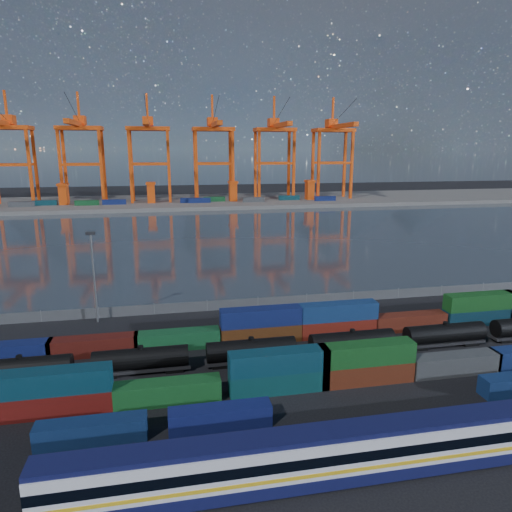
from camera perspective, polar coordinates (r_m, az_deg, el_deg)
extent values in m
plane|color=black|center=(65.62, 5.20, -14.52)|extent=(700.00, 700.00, 0.00)
plane|color=#2B353F|center=(164.37, -5.03, 2.47)|extent=(700.00, 700.00, 0.00)
cube|color=#514F4C|center=(267.81, -7.46, 6.77)|extent=(700.00, 70.00, 2.00)
cone|color=#1E2630|center=(1681.51, -18.40, 20.41)|extent=(1100.00, 1100.00, 520.00)
cone|color=#1E2630|center=(1681.66, -3.81, 19.98)|extent=(1040.00, 1040.00, 460.00)
cone|color=#1E2630|center=(1773.98, 9.83, 18.17)|extent=(960.00, 960.00, 380.00)
cone|color=#1E2630|center=(1920.96, 19.99, 16.00)|extent=(840.00, 840.00, 300.00)
cube|color=silver|center=(44.39, -8.53, -25.15)|extent=(26.03, 3.12, 3.96)
cube|color=#10123B|center=(45.71, -8.43, -27.20)|extent=(26.03, 3.19, 1.25)
cube|color=#10123B|center=(43.05, -8.64, -22.81)|extent=(26.03, 2.81, 0.52)
cube|color=gold|center=(44.91, -8.49, -25.99)|extent=(26.05, 3.22, 0.37)
cube|color=black|center=(44.14, -8.55, -24.73)|extent=(26.05, 3.22, 1.04)
cube|color=black|center=(47.12, 4.06, -26.54)|extent=(3.12, 2.08, 0.73)
cube|color=silver|center=(51.82, 23.68, -20.01)|extent=(26.03, 3.12, 3.96)
cube|color=#10123B|center=(52.96, 23.46, -21.91)|extent=(26.03, 3.19, 1.25)
cube|color=#10123B|center=(50.67, 23.93, -17.87)|extent=(26.03, 2.81, 0.52)
cube|color=gold|center=(52.27, 23.59, -20.78)|extent=(26.05, 3.22, 0.37)
cube|color=black|center=(51.60, 23.73, -19.62)|extent=(26.05, 3.22, 1.04)
cube|color=black|center=(49.34, 13.72, -24.83)|extent=(3.12, 2.08, 0.73)
cube|color=#0F244F|center=(54.82, -19.84, -19.88)|extent=(11.51, 2.34, 2.49)
cube|color=navy|center=(54.30, -4.48, -19.40)|extent=(11.51, 2.34, 2.49)
cube|color=#5D110E|center=(61.03, -23.67, -16.45)|extent=(12.92, 2.63, 2.80)
cube|color=#0D3344|center=(59.75, -23.93, -14.10)|extent=(12.92, 2.63, 2.80)
cube|color=#175723|center=(59.46, -10.92, -16.33)|extent=(12.92, 2.63, 2.80)
cube|color=#0C3E40|center=(60.89, 2.87, -15.33)|extent=(12.92, 2.63, 2.80)
cube|color=#0D3648|center=(59.60, 2.91, -12.97)|extent=(12.92, 2.63, 2.80)
cube|color=#5C2312|center=(64.51, 13.52, -13.98)|extent=(12.92, 2.63, 2.80)
cube|color=#16541E|center=(63.30, 13.66, -11.72)|extent=(12.92, 2.63, 2.80)
cube|color=#414446|center=(70.69, 23.54, -12.25)|extent=(12.92, 2.63, 2.80)
cube|color=#101A52|center=(77.49, -28.87, -10.55)|extent=(13.10, 2.66, 2.84)
cube|color=#4C140F|center=(74.54, -19.60, -10.55)|extent=(13.10, 2.66, 2.84)
cube|color=#16522A|center=(73.60, -9.77, -10.25)|extent=(13.10, 2.66, 2.84)
cube|color=#4E280F|center=(74.92, 0.61, -9.61)|extent=(13.10, 2.66, 2.84)
cube|color=navy|center=(73.87, 0.61, -7.59)|extent=(13.10, 2.66, 2.84)
cube|color=maroon|center=(78.47, 10.20, -8.75)|extent=(13.10, 2.66, 2.84)
cube|color=navy|center=(77.46, 10.28, -6.80)|extent=(13.10, 2.66, 2.84)
cube|color=#5E2012|center=(83.83, 18.55, -7.79)|extent=(13.10, 2.66, 2.84)
cube|color=#0B2B3C|center=(91.13, 26.07, -6.79)|extent=(13.10, 2.66, 2.84)
cube|color=#15511B|center=(90.27, 26.25, -5.09)|extent=(13.10, 2.66, 2.84)
cylinder|color=black|center=(69.31, -27.37, -12.37)|extent=(12.93, 2.88, 2.88)
cylinder|color=black|center=(68.68, -27.51, -11.16)|extent=(0.80, 0.80, 0.50)
cube|color=black|center=(69.97, -27.23, -13.55)|extent=(13.42, 1.99, 0.40)
cube|color=black|center=(69.00, -23.52, -13.91)|extent=(2.49, 1.79, 0.60)
cylinder|color=black|center=(66.52, -14.17, -12.29)|extent=(12.93, 2.88, 2.88)
cylinder|color=black|center=(65.87, -14.25, -11.04)|extent=(0.80, 0.80, 0.50)
cube|color=black|center=(67.21, -14.09, -13.52)|extent=(13.42, 1.99, 0.40)
cube|color=black|center=(67.83, -17.96, -13.90)|extent=(2.49, 1.79, 0.60)
cube|color=black|center=(67.24, -10.16, -13.68)|extent=(2.49, 1.79, 0.60)
cylinder|color=black|center=(67.28, -0.61, -11.56)|extent=(12.93, 2.88, 2.88)
cylinder|color=black|center=(66.63, -0.61, -10.32)|extent=(0.80, 0.80, 0.50)
cube|color=black|center=(67.97, -0.61, -12.78)|extent=(13.42, 1.99, 0.40)
cube|color=black|center=(67.56, -4.44, -13.37)|extent=(2.49, 1.79, 0.60)
cube|color=black|center=(69.01, 3.14, -12.75)|extent=(2.49, 1.79, 0.60)
cylinder|color=black|center=(71.48, 11.91, -10.32)|extent=(12.93, 2.88, 2.88)
cylinder|color=black|center=(70.87, 11.97, -9.14)|extent=(0.80, 0.80, 0.50)
cube|color=black|center=(72.12, 11.85, -11.48)|extent=(13.42, 1.99, 0.40)
cube|color=black|center=(70.77, 8.41, -12.19)|extent=(2.49, 1.79, 0.60)
cube|color=black|center=(74.05, 15.09, -11.33)|extent=(2.49, 1.79, 0.60)
cylinder|color=black|center=(78.56, 22.51, -8.88)|extent=(12.93, 2.88, 2.88)
cylinder|color=black|center=(78.01, 22.62, -7.79)|extent=(0.80, 0.80, 0.50)
cube|color=black|center=(79.15, 22.41, -9.95)|extent=(13.42, 1.99, 0.40)
cube|color=black|center=(77.02, 19.55, -10.67)|extent=(2.49, 1.79, 0.60)
cube|color=black|center=(81.76, 25.05, -9.77)|extent=(2.49, 1.79, 0.60)
cube|color=black|center=(85.65, 28.65, -9.12)|extent=(2.49, 1.79, 0.60)
cube|color=#595B5E|center=(90.26, 0.24, -5.86)|extent=(160.00, 0.06, 2.00)
cylinder|color=slate|center=(91.66, -25.29, -6.81)|extent=(0.12, 0.12, 2.20)
cylinder|color=slate|center=(89.64, -19.05, -6.68)|extent=(0.12, 0.12, 2.20)
cylinder|color=slate|center=(88.72, -12.61, -6.46)|extent=(0.12, 0.12, 2.20)
cylinder|color=slate|center=(88.91, -6.12, -6.17)|extent=(0.12, 0.12, 2.20)
cylinder|color=slate|center=(90.22, 0.24, -5.80)|extent=(0.12, 0.12, 2.20)
cylinder|color=slate|center=(92.60, 6.35, -5.38)|extent=(0.12, 0.12, 2.20)
cylinder|color=slate|center=(95.97, 12.08, -4.92)|extent=(0.12, 0.12, 2.20)
cylinder|color=slate|center=(100.23, 17.37, -4.46)|extent=(0.12, 0.12, 2.20)
cylinder|color=slate|center=(105.26, 22.18, -4.01)|extent=(0.12, 0.12, 2.20)
cylinder|color=slate|center=(110.97, 26.52, -3.58)|extent=(0.12, 0.12, 2.20)
cylinder|color=slate|center=(85.72, -19.57, -2.78)|extent=(0.36, 0.36, 16.00)
cube|color=black|center=(83.93, -20.00, 2.68)|extent=(1.60, 0.40, 0.60)
cube|color=#F14C11|center=(264.29, -26.41, 9.72)|extent=(1.47, 1.47, 41.26)
cube|color=#F14C11|center=(274.92, -25.82, 9.86)|extent=(1.47, 1.47, 41.26)
cube|color=#F14C11|center=(267.00, -28.57, 9.96)|extent=(20.17, 1.28, 1.28)
cube|color=#F14C11|center=(277.53, -27.90, 10.09)|extent=(20.17, 1.28, 1.28)
cube|color=#F14C11|center=(272.36, -28.66, 13.91)|extent=(22.92, 12.84, 2.02)
cube|color=#F14C11|center=(276.07, -28.53, 14.76)|extent=(5.50, 7.33, 4.58)
cube|color=#F14C11|center=(274.77, -28.81, 16.19)|extent=(1.10, 1.10, 14.67)
cube|color=#F14C11|center=(260.86, -23.22, 9.99)|extent=(1.47, 1.47, 41.26)
cube|color=#F14C11|center=(271.63, -22.75, 10.12)|extent=(1.47, 1.47, 41.26)
cube|color=#F14C11|center=(257.49, -18.77, 10.32)|extent=(1.47, 1.47, 41.26)
cube|color=#F14C11|center=(268.40, -18.47, 10.43)|extent=(1.47, 1.47, 41.26)
cube|color=#F14C11|center=(258.91, -21.05, 10.62)|extent=(20.17, 1.28, 1.28)
cube|color=#F14C11|center=(269.76, -20.66, 10.72)|extent=(20.17, 1.28, 1.28)
cube|color=#F14C11|center=(264.44, -21.19, 14.68)|extent=(22.92, 12.84, 2.02)
cube|color=#F14C11|center=(253.69, -21.65, 15.16)|extent=(2.75, 44.01, 2.29)
cube|color=#F14C11|center=(268.25, -21.13, 15.54)|extent=(5.50, 7.33, 4.58)
cube|color=#F14C11|center=(266.92, -21.32, 17.02)|extent=(1.10, 1.10, 14.67)
cylinder|color=black|center=(251.93, -21.87, 16.63)|extent=(0.22, 37.74, 12.45)
cube|color=#F14C11|center=(256.00, -15.43, 10.53)|extent=(1.47, 1.47, 41.26)
cube|color=#F14C11|center=(266.97, -15.26, 10.63)|extent=(1.47, 1.47, 41.26)
cube|color=#F14C11|center=(255.35, -10.83, 10.76)|extent=(1.47, 1.47, 41.26)
cube|color=#F14C11|center=(266.34, -10.86, 10.85)|extent=(1.47, 1.47, 41.26)
cube|color=#F14C11|center=(255.41, -13.16, 11.11)|extent=(20.17, 1.28, 1.28)
cube|color=#F14C11|center=(266.40, -13.08, 11.19)|extent=(20.17, 1.28, 1.28)
cube|color=#F14C11|center=(261.01, -13.34, 15.22)|extent=(22.92, 12.84, 2.02)
cube|color=#F14C11|center=(250.11, -13.45, 15.74)|extent=(2.75, 44.01, 2.29)
cube|color=#F14C11|center=(264.87, -13.36, 16.08)|extent=(5.50, 7.33, 4.58)
cube|color=#F14C11|center=(263.52, -13.46, 17.60)|extent=(1.10, 1.10, 14.67)
cylinder|color=black|center=(248.32, -13.55, 17.25)|extent=(0.22, 37.74, 12.45)
cube|color=#F14C11|center=(255.89, -7.45, 10.88)|extent=(1.47, 1.47, 41.26)
cube|color=#F14C11|center=(266.86, -7.61, 10.97)|extent=(1.47, 1.47, 41.26)
cube|color=#F14C11|center=(257.99, -2.90, 10.99)|extent=(1.47, 1.47, 41.26)
cube|color=#F14C11|center=(268.87, -3.24, 11.08)|extent=(1.47, 1.47, 41.26)
cube|color=#F14C11|center=(256.67, -5.18, 11.41)|extent=(20.17, 1.28, 1.28)
cube|color=#F14C11|center=(267.61, -5.43, 11.47)|extent=(20.17, 1.28, 1.28)
cube|color=#F14C11|center=(262.25, -5.39, 15.50)|extent=(22.92, 12.84, 2.02)
cube|color=#F14C11|center=(251.40, -5.14, 16.02)|extent=(2.75, 44.01, 2.29)
cube|color=#F14C11|center=(266.09, -5.50, 16.35)|extent=(5.50, 7.33, 4.58)
cube|color=#F14C11|center=(264.75, -5.49, 17.86)|extent=(1.10, 1.10, 14.67)
cylinder|color=black|center=(249.62, -5.12, 17.52)|extent=(0.22, 37.74, 12.45)
cube|color=#F14C11|center=(260.52, 0.39, 11.03)|extent=(1.47, 1.47, 41.26)
cube|color=#F14C11|center=(271.30, -0.08, 11.12)|extent=(1.47, 1.47, 41.26)
cube|color=#F14C11|center=(265.25, 4.75, 11.03)|extent=(1.47, 1.47, 41.26)
cube|color=#F14C11|center=(275.85, 4.12, 11.12)|extent=(1.47, 1.47, 41.26)
cube|color=#F14C11|center=(262.63, 2.59, 11.49)|extent=(20.17, 1.28, 1.28)
cube|color=#F14C11|center=(273.33, 2.04, 11.56)|extent=(20.17, 1.28, 1.28)
cube|color=#F14C11|center=(268.08, 2.35, 15.49)|extent=(22.92, 12.84, 2.02)
cube|color=#F14C11|center=(257.48, 2.94, 15.99)|extent=(2.75, 44.01, 2.29)
cube|color=#F14C11|center=(271.85, 2.17, 16.33)|extent=(5.50, 7.33, 4.58)
cube|color=#F14C11|center=(270.53, 2.28, 17.81)|extent=(1.10, 1.10, 14.67)
cylinder|color=black|center=(255.75, 3.08, 17.45)|extent=(0.22, 37.74, 12.45)
cube|color=#F14C11|center=(269.65, 7.84, 10.98)|extent=(1.47, 1.47, 41.26)
cube|color=#F14C11|center=(280.08, 7.10, 11.08)|extent=(1.47, 1.47, 41.26)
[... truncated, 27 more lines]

